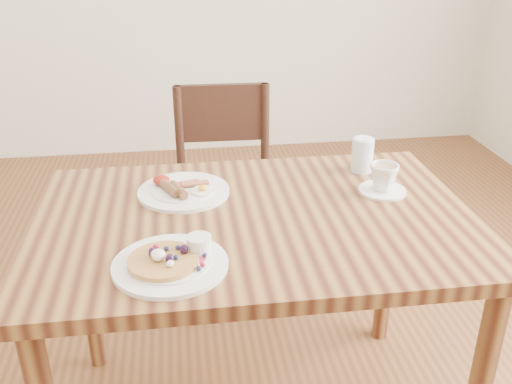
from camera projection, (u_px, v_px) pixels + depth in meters
dining_table at (256, 246)px, 1.60m from camera, size 1.20×0.80×0.75m
chair_far at (225, 185)px, 2.36m from camera, size 0.43×0.43×0.88m
pancake_plate at (172, 261)px, 1.32m from camera, size 0.27×0.27×0.06m
breakfast_plate at (182, 190)px, 1.68m from camera, size 0.27×0.27×0.04m
teacup_saucer at (383, 180)px, 1.68m from camera, size 0.14×0.14×0.09m
water_glass at (362, 155)px, 1.82m from camera, size 0.07×0.07×0.11m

